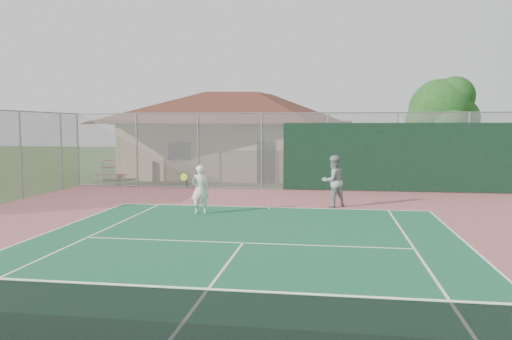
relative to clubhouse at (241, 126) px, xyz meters
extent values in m
cube|color=black|center=(3.14, -23.50, -2.41)|extent=(11.77, 0.04, 0.96)
cylinder|color=white|center=(3.14, -23.50, -1.91)|extent=(11.77, 0.03, 0.03)
cylinder|color=gray|center=(-6.86, -6.50, -1.16)|extent=(0.08, 0.08, 3.50)
cylinder|color=gray|center=(-3.86, -6.50, -1.16)|extent=(0.08, 0.08, 3.50)
cylinder|color=gray|center=(-0.86, -6.50, -1.16)|extent=(0.08, 0.08, 3.50)
cylinder|color=gray|center=(2.14, -6.50, -1.16)|extent=(0.08, 0.08, 3.50)
cylinder|color=gray|center=(5.14, -6.50, -1.16)|extent=(0.08, 0.08, 3.50)
cylinder|color=gray|center=(8.14, -6.50, -1.16)|extent=(0.08, 0.08, 3.50)
cylinder|color=gray|center=(11.14, -6.50, -1.16)|extent=(0.08, 0.08, 3.50)
cylinder|color=gray|center=(3.14, -6.50, 0.59)|extent=(20.00, 0.05, 0.05)
cylinder|color=gray|center=(3.14, -6.50, -2.86)|extent=(20.00, 0.05, 0.05)
cube|color=#999EA0|center=(3.14, -6.50, -1.16)|extent=(20.00, 0.02, 3.50)
cube|color=black|center=(8.14, -6.55, -1.36)|extent=(10.00, 0.04, 3.00)
cylinder|color=gray|center=(-6.86, -8.00, -1.16)|extent=(0.08, 0.08, 3.50)
cylinder|color=gray|center=(-6.86, -11.00, -1.16)|extent=(0.08, 0.08, 3.50)
cube|color=#999EA0|center=(-6.86, -11.00, -1.16)|extent=(0.02, 9.00, 3.50)
cube|color=tan|center=(0.00, 0.00, -1.40)|extent=(12.10, 8.09, 3.02)
cube|color=brown|center=(0.00, 0.00, 0.16)|extent=(12.61, 8.59, 0.18)
pyramid|color=brown|center=(0.00, 0.00, 1.92)|extent=(13.31, 8.89, 1.81)
cube|color=black|center=(2.01, -4.06, -1.86)|extent=(0.91, 0.06, 2.11)
cube|color=#983A23|center=(-5.65, -3.96, -2.57)|extent=(2.83, 1.39, 0.05)
cube|color=#B2B5BA|center=(-5.65, -4.20, -2.76)|extent=(2.82, 1.36, 0.04)
cube|color=#983A23|center=(-5.65, -3.42, -2.22)|extent=(2.83, 1.39, 0.05)
cube|color=#B2B5BA|center=(-5.65, -3.66, -2.42)|extent=(2.82, 1.36, 0.04)
cube|color=#983A23|center=(-5.65, -2.88, -1.88)|extent=(2.83, 1.39, 0.05)
cube|color=#B2B5BA|center=(-5.65, -3.12, -2.08)|extent=(2.82, 1.36, 0.04)
cube|color=#B2B5BA|center=(-7.03, -3.42, -2.37)|extent=(0.73, 1.66, 1.08)
cube|color=#B2B5BA|center=(-4.27, -3.42, -2.37)|extent=(0.73, 1.66, 1.08)
cylinder|color=#342213|center=(10.96, -1.62, -1.47)|extent=(0.37, 0.37, 2.89)
sphere|color=#1A4917|center=(10.96, -1.62, 0.80)|extent=(3.30, 3.30, 3.30)
sphere|color=#1A4917|center=(11.89, -1.31, 0.39)|extent=(2.27, 2.27, 2.27)
sphere|color=#1A4917|center=(10.13, -2.03, 0.29)|extent=(2.06, 2.06, 2.06)
sphere|color=#1A4917|center=(11.16, -2.55, 0.18)|extent=(1.86, 1.86, 1.86)
sphere|color=#1A4917|center=(10.65, -0.80, 0.60)|extent=(2.06, 2.06, 2.06)
sphere|color=#1A4917|center=(11.58, -1.83, 1.52)|extent=(2.06, 2.06, 2.06)
imported|color=white|center=(1.02, -13.23, -2.11)|extent=(0.68, 0.55, 1.61)
imported|color=#999B9E|center=(5.37, -11.11, -1.99)|extent=(1.14, 1.08, 1.85)
camera|label=1|loc=(5.27, -29.08, 0.01)|focal=35.00mm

